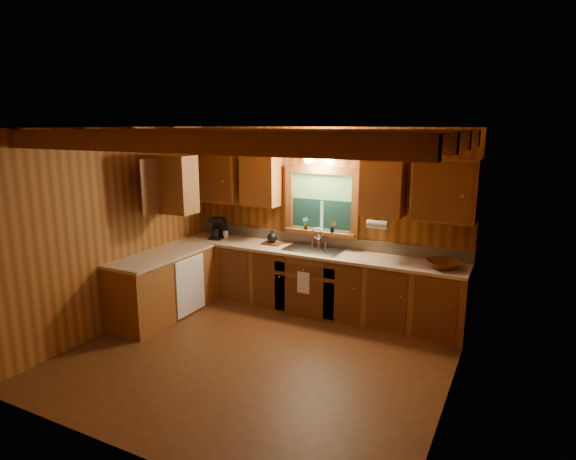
% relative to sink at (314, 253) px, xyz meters
% --- Properties ---
extents(room, '(4.20, 4.20, 4.20)m').
position_rel_sink_xyz_m(room, '(0.00, -1.60, 0.44)').
color(room, '#522C13').
rests_on(room, ground).
extents(ceiling_beams, '(4.20, 2.54, 0.18)m').
position_rel_sink_xyz_m(ceiling_beams, '(0.00, -1.60, 1.63)').
color(ceiling_beams, brown).
rests_on(ceiling_beams, room).
extents(base_cabinets, '(4.20, 2.22, 0.86)m').
position_rel_sink_xyz_m(base_cabinets, '(-0.49, -0.32, -0.43)').
color(base_cabinets, brown).
rests_on(base_cabinets, ground).
extents(countertop, '(4.20, 2.24, 0.04)m').
position_rel_sink_xyz_m(countertop, '(-0.48, -0.31, 0.02)').
color(countertop, tan).
rests_on(countertop, base_cabinets).
extents(backsplash, '(4.20, 0.02, 0.16)m').
position_rel_sink_xyz_m(backsplash, '(0.00, 0.28, 0.12)').
color(backsplash, tan).
rests_on(backsplash, room).
extents(dishwasher_panel, '(0.02, 0.60, 0.80)m').
position_rel_sink_xyz_m(dishwasher_panel, '(-1.47, -0.92, -0.43)').
color(dishwasher_panel, white).
rests_on(dishwasher_panel, base_cabinets).
extents(upper_cabinets, '(4.19, 1.77, 0.78)m').
position_rel_sink_xyz_m(upper_cabinets, '(-0.56, -0.18, 0.98)').
color(upper_cabinets, brown).
rests_on(upper_cabinets, room).
extents(window, '(1.12, 0.08, 1.00)m').
position_rel_sink_xyz_m(window, '(0.00, 0.26, 0.67)').
color(window, brown).
rests_on(window, room).
extents(window_sill, '(1.06, 0.14, 0.04)m').
position_rel_sink_xyz_m(window_sill, '(0.00, 0.22, 0.26)').
color(window_sill, brown).
rests_on(window_sill, room).
extents(wall_sconce, '(0.45, 0.21, 0.17)m').
position_rel_sink_xyz_m(wall_sconce, '(0.00, 0.14, 1.31)').
color(wall_sconce, black).
rests_on(wall_sconce, room).
extents(paper_towel_roll, '(0.27, 0.11, 0.11)m').
position_rel_sink_xyz_m(paper_towel_roll, '(0.92, -0.07, 0.51)').
color(paper_towel_roll, white).
rests_on(paper_towel_roll, upper_cabinets).
extents(dish_towel, '(0.18, 0.01, 0.30)m').
position_rel_sink_xyz_m(dish_towel, '(0.00, -0.34, -0.34)').
color(dish_towel, white).
rests_on(dish_towel, base_cabinets).
extents(sink, '(0.82, 0.48, 0.43)m').
position_rel_sink_xyz_m(sink, '(0.00, 0.00, 0.00)').
color(sink, silver).
rests_on(sink, countertop).
extents(coffee_maker, '(0.18, 0.24, 0.33)m').
position_rel_sink_xyz_m(coffee_maker, '(-1.62, -0.03, 0.21)').
color(coffee_maker, black).
rests_on(coffee_maker, countertop).
extents(utensil_crock, '(0.11, 0.11, 0.30)m').
position_rel_sink_xyz_m(utensil_crock, '(-1.51, 0.02, 0.12)').
color(utensil_crock, silver).
rests_on(utensil_crock, countertop).
extents(cutting_board, '(0.28, 0.21, 0.02)m').
position_rel_sink_xyz_m(cutting_board, '(-0.69, 0.04, 0.06)').
color(cutting_board, '#572E12').
rests_on(cutting_board, countertop).
extents(teakettle, '(0.15, 0.15, 0.19)m').
position_rel_sink_xyz_m(teakettle, '(-0.69, 0.04, 0.14)').
color(teakettle, black).
rests_on(teakettle, cutting_board).
extents(wicker_basket, '(0.53, 0.53, 0.10)m').
position_rel_sink_xyz_m(wicker_basket, '(1.77, -0.07, 0.09)').
color(wicker_basket, '#48230C').
rests_on(wicker_basket, countertop).
extents(potted_plant_left, '(0.10, 0.07, 0.18)m').
position_rel_sink_xyz_m(potted_plant_left, '(-0.21, 0.18, 0.38)').
color(potted_plant_left, '#572E12').
rests_on(potted_plant_left, window_sill).
extents(potted_plant_right, '(0.10, 0.08, 0.16)m').
position_rel_sink_xyz_m(potted_plant_right, '(0.21, 0.19, 0.37)').
color(potted_plant_right, '#572E12').
rests_on(potted_plant_right, window_sill).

